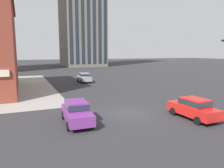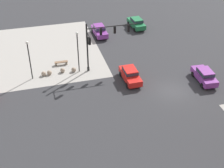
# 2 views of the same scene
# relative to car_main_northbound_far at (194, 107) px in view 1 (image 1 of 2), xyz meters

# --- Properties ---
(ground_plane) EXTENTS (320.00, 320.00, 0.00)m
(ground_plane) POSITION_rel_car_main_northbound_far_xyz_m (-4.17, 3.61, -0.92)
(ground_plane) COLOR #2D2D30
(car_main_northbound_far) EXTENTS (1.92, 4.41, 1.68)m
(car_main_northbound_far) POSITION_rel_car_main_northbound_far_xyz_m (0.00, 0.00, 0.00)
(car_main_northbound_far) COLOR red
(car_main_northbound_far) RESTS_ON ground
(car_main_southbound_far) EXTENTS (2.08, 4.49, 1.68)m
(car_main_southbound_far) POSITION_rel_car_main_northbound_far_xyz_m (-8.93, 2.63, 0.00)
(car_main_southbound_far) COLOR #7A3389
(car_main_southbound_far) RESTS_ON ground
(car_main_mid) EXTENTS (2.01, 4.46, 1.68)m
(car_main_mid) POSITION_rel_car_main_northbound_far_xyz_m (-2.19, 24.27, 0.00)
(car_main_mid) COLOR #99999E
(car_main_mid) RESTS_ON ground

